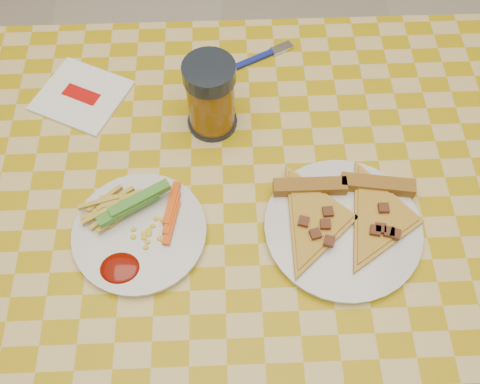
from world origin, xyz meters
name	(u,v)px	position (x,y,z in m)	size (l,w,h in m)	color
ground	(231,345)	(0.00, 0.00, 0.00)	(8.00, 8.00, 0.00)	beige
table	(225,243)	(0.00, 0.00, 0.68)	(1.28, 0.88, 0.76)	white
plate_left	(140,233)	(-0.13, -0.01, 0.76)	(0.20, 0.20, 0.01)	silver
plate_right	(342,229)	(0.18, -0.02, 0.76)	(0.23, 0.23, 0.01)	silver
fries_veggies	(133,220)	(-0.14, 0.00, 0.78)	(0.17, 0.16, 0.04)	gold
pizza_slices	(345,214)	(0.18, 0.00, 0.78)	(0.25, 0.24, 0.02)	gold
drink_glass	(211,97)	(-0.01, 0.19, 0.82)	(0.09, 0.09, 0.14)	black
napkin	(82,96)	(-0.24, 0.26, 0.76)	(0.19, 0.18, 0.01)	white
fork	(261,57)	(0.08, 0.34, 0.76)	(0.13, 0.08, 0.01)	navy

